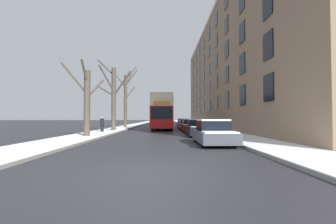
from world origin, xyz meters
TOP-DOWN VIEW (x-y plane):
  - ground_plane at (0.00, 0.00)m, footprint 320.00×320.00m
  - sidewalk_left at (-5.72, 53.00)m, footprint 2.97×130.00m
  - sidewalk_right at (5.72, 53.00)m, footprint 2.97×130.00m
  - terrace_facade_right at (11.70, 28.26)m, footprint 9.10×50.62m
  - bare_tree_left_0 at (-5.46, 10.75)m, footprint 3.05×2.58m
  - bare_tree_left_1 at (-5.35, 18.78)m, footprint 4.27×2.62m
  - bare_tree_left_2 at (-5.36, 26.79)m, footprint 3.70×1.69m
  - double_decker_bus at (0.02, 23.82)m, footprint 2.60×11.46m
  - parked_car_0 at (3.15, 6.64)m, footprint 1.86×4.25m
  - parked_car_1 at (3.15, 12.44)m, footprint 1.81×4.52m
  - parked_car_2 at (3.15, 18.30)m, footprint 1.81×4.49m
  - parked_car_3 at (3.15, 23.64)m, footprint 1.84×4.21m
  - parked_car_4 at (3.15, 28.90)m, footprint 1.76×4.13m
  - pedestrian_left_sidewalk at (-5.75, 15.97)m, footprint 0.36×0.36m

SIDE VIEW (x-z plane):
  - ground_plane at x=0.00m, z-range 0.00..0.00m
  - sidewalk_left at x=-5.72m, z-range 0.00..0.16m
  - sidewalk_right at x=5.72m, z-range 0.00..0.16m
  - parked_car_3 at x=3.15m, z-range -0.05..1.30m
  - parked_car_4 at x=3.15m, z-range -0.06..1.34m
  - parked_car_1 at x=3.15m, z-range -0.05..1.33m
  - parked_car_2 at x=3.15m, z-range -0.05..1.34m
  - parked_car_0 at x=3.15m, z-range -0.06..1.35m
  - pedestrian_left_sidewalk at x=-5.75m, z-range 0.08..1.72m
  - double_decker_bus at x=0.02m, z-range 0.28..4.57m
  - bare_tree_left_0 at x=-5.46m, z-range -0.08..5.70m
  - bare_tree_left_1 at x=-5.35m, z-range -0.24..8.07m
  - bare_tree_left_2 at x=-5.36m, z-range -0.19..9.06m
  - terrace_facade_right at x=11.70m, z-range 0.00..17.31m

